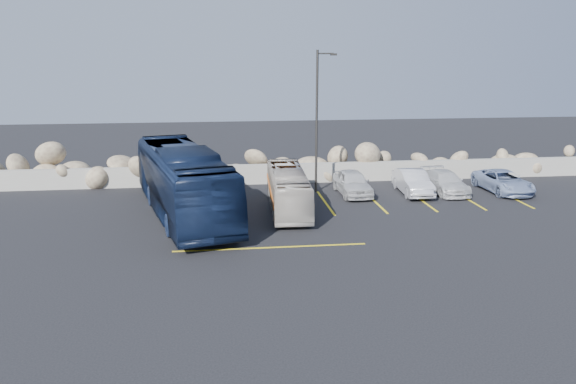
{
  "coord_description": "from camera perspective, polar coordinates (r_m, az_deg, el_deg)",
  "views": [
    {
      "loc": [
        -2.96,
        -21.66,
        7.79
      ],
      "look_at": [
        0.2,
        4.0,
        1.4
      ],
      "focal_mm": 35.0,
      "sensor_mm": 36.0,
      "label": 1
    }
  ],
  "objects": [
    {
      "name": "car_c",
      "position": [
        33.52,
        15.69,
        0.98
      ],
      "size": [
        1.8,
        4.22,
        1.21
      ],
      "primitive_type": "imported",
      "rotation": [
        0.0,
        0.0,
        0.02
      ],
      "color": "silver",
      "rests_on": "ground"
    },
    {
      "name": "car_a",
      "position": [
        31.97,
        6.56,
        0.96
      ],
      "size": [
        1.76,
        4.12,
        1.39
      ],
      "primitive_type": "imported",
      "rotation": [
        0.0,
        0.0,
        0.03
      ],
      "color": "silver",
      "rests_on": "ground"
    },
    {
      "name": "seawall",
      "position": [
        34.55,
        -1.94,
        1.86
      ],
      "size": [
        60.0,
        0.4,
        1.2
      ],
      "primitive_type": "cube",
      "color": "gray",
      "rests_on": "ground"
    },
    {
      "name": "car_b",
      "position": [
        32.74,
        12.56,
        1.0
      ],
      "size": [
        1.62,
        4.18,
        1.36
      ],
      "primitive_type": "imported",
      "rotation": [
        0.0,
        0.0,
        -0.04
      ],
      "color": "silver",
      "rests_on": "ground"
    },
    {
      "name": "car_d",
      "position": [
        34.7,
        21.01,
        1.01
      ],
      "size": [
        2.21,
        4.51,
        1.23
      ],
      "primitive_type": "imported",
      "rotation": [
        0.0,
        0.0,
        0.04
      ],
      "color": "#8395BA",
      "rests_on": "ground"
    },
    {
      "name": "lamppost",
      "position": [
        31.84,
        3.03,
        7.56
      ],
      "size": [
        1.14,
        0.18,
        8.0
      ],
      "color": "#2E2C29",
      "rests_on": "ground"
    },
    {
      "name": "ground",
      "position": [
        23.21,
        0.73,
        -5.74
      ],
      "size": [
        90.0,
        90.0,
        0.0
      ],
      "primitive_type": "plane",
      "color": "black",
      "rests_on": "ground"
    },
    {
      "name": "parking_lines",
      "position": [
        29.33,
        8.28,
        -1.66
      ],
      "size": [
        18.16,
        9.36,
        0.01
      ],
      "color": "yellow",
      "rests_on": "ground"
    },
    {
      "name": "riprap_pile",
      "position": [
        35.59,
        -2.13,
        3.36
      ],
      "size": [
        54.0,
        2.8,
        2.6
      ],
      "primitive_type": null,
      "color": "#897159",
      "rests_on": "ground"
    },
    {
      "name": "tour_coach",
      "position": [
        27.99,
        -10.6,
        1.07
      ],
      "size": [
        5.78,
        12.54,
        3.4
      ],
      "primitive_type": "imported",
      "rotation": [
        0.0,
        0.0,
        0.25
      ],
      "color": "#0F1A34",
      "rests_on": "ground"
    },
    {
      "name": "vintage_bus",
      "position": [
        28.62,
        -0.01,
        0.27
      ],
      "size": [
        2.09,
        7.67,
        2.12
      ],
      "primitive_type": "imported",
      "rotation": [
        0.0,
        0.0,
        -0.04
      ],
      "color": "beige",
      "rests_on": "ground"
    }
  ]
}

